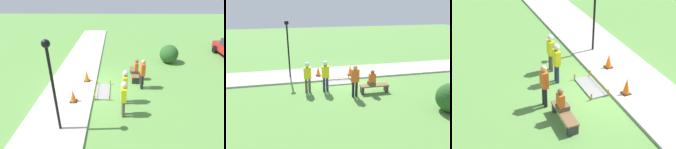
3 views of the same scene
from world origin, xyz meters
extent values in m
plane|color=#5B8E42|center=(0.00, 0.00, 0.00)|extent=(60.00, 60.00, 0.00)
cube|color=#ADAAA3|center=(0.00, -1.38, 0.05)|extent=(28.00, 2.75, 0.10)
cube|color=gray|center=(0.54, 0.48, 0.03)|extent=(1.59, 0.74, 0.06)
cube|color=tan|center=(-0.26, 0.11, 0.15)|extent=(0.05, 0.05, 0.30)
cube|color=tan|center=(1.33, 0.11, 0.15)|extent=(0.05, 0.05, 0.30)
cube|color=tan|center=(-0.26, 0.85, 0.15)|extent=(0.05, 0.05, 0.30)
cube|color=tan|center=(1.33, 0.85, 0.15)|extent=(0.05, 0.05, 0.30)
cube|color=yellow|center=(0.54, 0.11, 0.23)|extent=(1.59, 0.00, 0.04)
cube|color=black|center=(-0.51, -0.55, 0.11)|extent=(0.34, 0.34, 0.02)
cone|color=orange|center=(-0.51, -0.55, 0.46)|extent=(0.29, 0.29, 0.67)
cube|color=black|center=(1.58, -0.91, 0.11)|extent=(0.34, 0.34, 0.02)
cone|color=orange|center=(1.58, -0.91, 0.43)|extent=(0.29, 0.29, 0.62)
cube|color=#2D2D33|center=(-1.81, 2.32, 0.19)|extent=(0.12, 0.40, 0.39)
cube|color=#2D2D33|center=(-0.41, 2.32, 0.19)|extent=(0.12, 0.40, 0.39)
cube|color=brown|center=(-1.11, 2.32, 0.42)|extent=(1.61, 0.44, 0.06)
cube|color=brown|center=(-0.93, 2.32, 0.54)|extent=(0.34, 0.44, 0.18)
cube|color=#E55B1E|center=(-0.93, 2.40, 0.88)|extent=(0.36, 0.20, 0.50)
sphere|color=brown|center=(-0.93, 2.40, 1.23)|extent=(0.21, 0.21, 0.21)
cylinder|color=brown|center=(2.38, 1.49, 0.40)|extent=(0.14, 0.14, 0.80)
cylinder|color=brown|center=(2.56, 1.49, 0.40)|extent=(0.14, 0.14, 0.80)
cube|color=yellow|center=(2.47, 1.49, 1.12)|extent=(0.40, 0.22, 0.63)
sphere|color=tan|center=(2.47, 1.49, 1.54)|extent=(0.22, 0.22, 0.22)
sphere|color=white|center=(2.47, 1.49, 1.60)|extent=(0.25, 0.25, 0.25)
cylinder|color=navy|center=(1.40, 1.59, 0.41)|extent=(0.14, 0.14, 0.82)
cylinder|color=navy|center=(1.58, 1.59, 0.41)|extent=(0.14, 0.14, 0.82)
cube|color=yellow|center=(1.49, 1.59, 1.14)|extent=(0.40, 0.22, 0.65)
sphere|color=brown|center=(1.49, 1.59, 1.58)|extent=(0.22, 0.22, 0.22)
sphere|color=white|center=(1.49, 1.59, 1.64)|extent=(0.25, 0.25, 0.25)
cylinder|color=black|center=(0.02, 2.62, 0.42)|extent=(0.14, 0.14, 0.84)
cylinder|color=black|center=(0.20, 2.62, 0.42)|extent=(0.14, 0.14, 0.84)
cube|color=#E55B1E|center=(0.11, 2.62, 1.17)|extent=(0.40, 0.22, 0.66)
sphere|color=tan|center=(0.11, 2.62, 1.62)|extent=(0.23, 0.23, 0.23)
cylinder|color=black|center=(3.42, -1.05, 1.79)|extent=(0.10, 0.10, 3.38)
camera|label=1|loc=(8.63, 1.10, 5.16)|focal=28.00mm
camera|label=2|loc=(3.27, 12.85, 4.83)|focal=35.00mm
camera|label=3|loc=(-9.88, 5.98, 7.76)|focal=55.00mm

